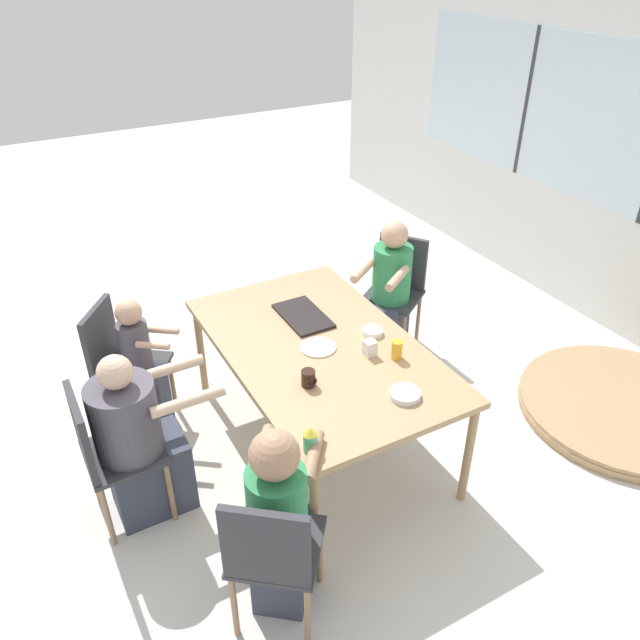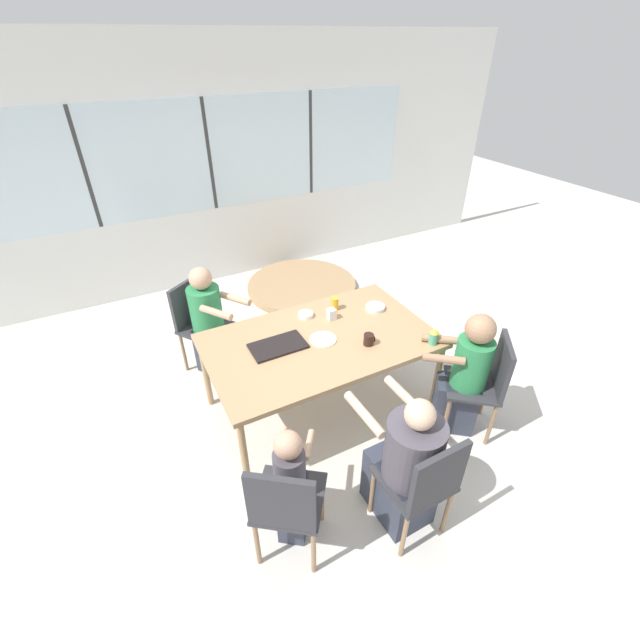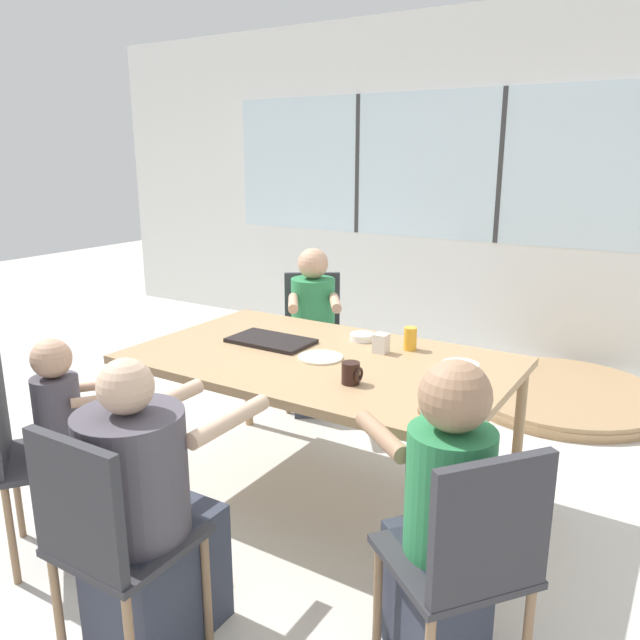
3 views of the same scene
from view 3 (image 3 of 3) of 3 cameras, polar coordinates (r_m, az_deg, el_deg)
ground_plane at (r=3.27m, az=0.00°, el=-15.70°), size 16.00×16.00×0.00m
wall_back_with_windows at (r=5.36m, az=16.19°, el=11.72°), size 8.40×0.08×2.80m
dining_table at (r=2.98m, az=0.00°, el=-4.29°), size 1.77×1.07×0.74m
chair_for_woman_green_shirt at (r=2.01m, az=13.59°, el=-20.13°), size 0.56×0.56×0.88m
chair_for_man_blue_shirt at (r=4.26m, az=-0.68°, el=-0.52°), size 0.56×0.56×0.88m
chair_for_man_teal_shirt at (r=2.16m, az=-19.12°, el=-17.89°), size 0.41×0.41×0.88m
chair_for_toddler at (r=2.86m, az=-25.30°, el=-10.03°), size 0.56×0.56×0.88m
person_woman_green_shirt at (r=2.13m, az=11.04°, el=-18.32°), size 0.56×0.52×1.09m
person_man_blue_shirt at (r=4.11m, az=-0.62°, el=-1.62°), size 0.53×0.59×1.08m
person_man_teal_shirt at (r=2.29m, az=-15.51°, el=-17.45°), size 0.38×0.67×1.06m
person_toddler at (r=2.88m, az=-22.04°, el=-11.09°), size 0.35×0.38×0.95m
food_tray_dark at (r=3.18m, az=-4.51°, el=-1.90°), size 0.42×0.25×0.02m
coffee_mug at (r=2.61m, az=2.88°, el=-4.87°), size 0.08×0.08×0.09m
sippy_cup at (r=2.24m, az=10.06°, el=-7.93°), size 0.07×0.07×0.14m
juice_glass at (r=3.08m, az=8.25°, el=-1.69°), size 0.06×0.06×0.11m
milk_carton_small at (r=3.02m, az=5.61°, el=-2.13°), size 0.07×0.07×0.09m
bowl_white_shallow at (r=3.22m, az=3.86°, el=-1.56°), size 0.12×0.12×0.04m
bowl_cereal at (r=2.84m, az=12.68°, el=-4.20°), size 0.16×0.16×0.03m
plate_tortillas at (r=2.94m, az=0.04°, el=-3.43°), size 0.21×0.21×0.01m
folded_table_stack at (r=4.68m, az=21.18°, el=-6.35°), size 1.38×1.38×0.09m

